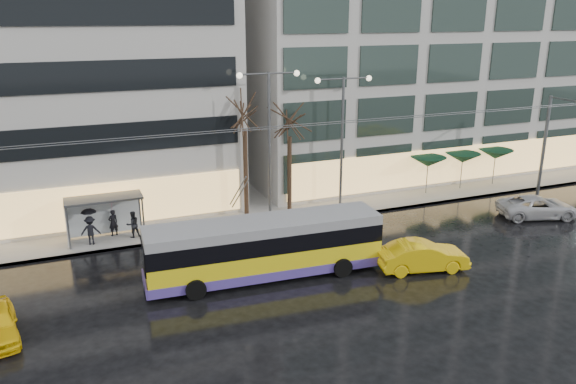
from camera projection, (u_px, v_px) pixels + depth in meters
ground at (311, 298)px, 25.62m from camera, size 140.00×140.00×0.00m
sidewalk at (254, 201)px, 38.68m from camera, size 80.00×10.00×0.15m
kerb at (280, 225)px, 34.30m from camera, size 80.00×0.10×0.15m
building_right at (431, 11)px, 45.36m from camera, size 32.00×14.00×25.00m
trolleybus at (265, 249)px, 27.33m from camera, size 11.69×4.82×5.36m
catenary at (270, 165)px, 31.70m from camera, size 42.24×5.12×7.00m
bus_shelter at (97, 209)px, 31.47m from camera, size 4.20×1.60×2.51m
street_lamp_near at (269, 125)px, 34.06m from camera, size 3.96×0.36×9.03m
street_lamp_far at (342, 123)px, 35.93m from camera, size 3.96×0.36×8.53m
tree_a at (244, 108)px, 33.37m from camera, size 3.20×3.20×8.40m
tree_b at (290, 115)px, 34.83m from camera, size 3.20×3.20×7.70m
parasol_a at (428, 162)px, 39.59m from camera, size 2.50×2.50×2.65m
parasol_b at (463, 158)px, 40.67m from camera, size 2.50×2.50×2.65m
parasol_c at (496, 154)px, 41.74m from camera, size 2.50×2.50×2.65m
taxi_b at (422, 256)px, 28.28m from camera, size 4.81×2.53×1.51m
sedan_silver at (538, 207)px, 35.71m from camera, size 5.43×3.71×1.38m
pedestrian_a at (112, 211)px, 32.09m from camera, size 1.26×1.27×2.19m
pedestrian_b at (133, 224)px, 32.07m from camera, size 0.88×0.76×1.56m
pedestrian_c at (90, 225)px, 30.97m from camera, size 1.15×0.95×2.11m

